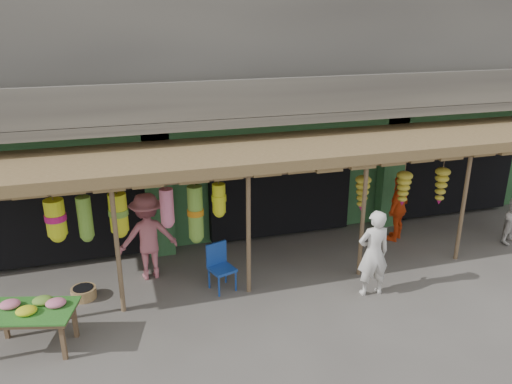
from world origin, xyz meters
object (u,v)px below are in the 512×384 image
object	(u,v)px
flower_table	(31,312)
blue_chair	(220,264)
person_front	(373,253)
person_vendor	(398,208)
person_shopper	(148,236)

from	to	relation	value
flower_table	blue_chair	world-z (taller)	blue_chair
flower_table	person_front	bearing A→B (deg)	14.36
person_front	person_vendor	world-z (taller)	person_front
blue_chair	person_shopper	bearing A→B (deg)	128.34
blue_chair	person_shopper	xyz separation A→B (m)	(-1.34, 0.89, 0.41)
person_vendor	person_shopper	xyz separation A→B (m)	(-6.10, -0.14, 0.11)
flower_table	blue_chair	xyz separation A→B (m)	(3.44, 1.02, -0.16)
person_vendor	person_shopper	world-z (taller)	person_shopper
blue_chair	person_vendor	world-z (taller)	person_vendor
person_shopper	person_vendor	bearing A→B (deg)	177.61
flower_table	person_front	size ratio (longest dim) A/B	0.90
blue_chair	person_shopper	size ratio (longest dim) A/B	0.51
person_vendor	person_shopper	size ratio (longest dim) A/B	0.89
person_vendor	person_front	bearing A→B (deg)	11.91
flower_table	person_vendor	bearing A→B (deg)	29.11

